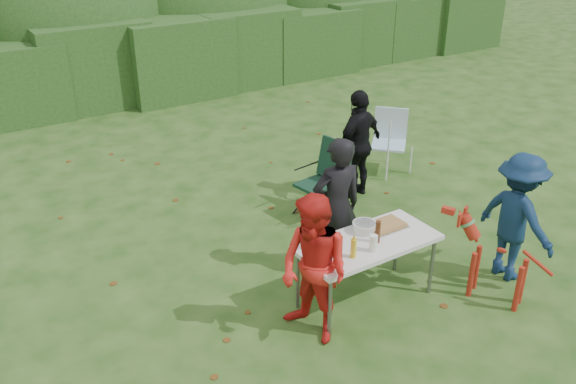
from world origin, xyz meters
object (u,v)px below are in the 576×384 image
camping_chair (322,181)px  beer_bottle (378,232)px  ketchup_bottle (340,246)px  child (517,217)px  folding_table (368,245)px  dog (500,262)px  mustard_bottle (354,248)px  person_cook (337,207)px  person_black_puffy (359,144)px  person_red_jacket (314,270)px  lawn_chair (389,142)px  paper_towel_roll (320,238)px

camping_chair → beer_bottle: 2.02m
ketchup_bottle → beer_bottle: size_ratio=0.92×
child → ketchup_bottle: 2.16m
folding_table → dog: (1.19, -0.74, -0.22)m
mustard_bottle → beer_bottle: (0.39, 0.09, 0.02)m
person_cook → person_black_puffy: 2.03m
dog → camping_chair: size_ratio=0.94×
dog → person_red_jacket: bearing=49.6°
lawn_chair → folding_table: bearing=0.5°
beer_bottle → mustard_bottle: bearing=-166.3°
camping_chair → mustard_bottle: bearing=53.2°
camping_chair → lawn_chair: camping_chair is taller
ketchup_bottle → paper_towel_roll: size_ratio=0.85×
paper_towel_roll → child: bearing=-16.4°
person_cook → dog: (1.11, -1.39, -0.36)m
folding_table → paper_towel_roll: size_ratio=5.77×
mustard_bottle → beer_bottle: 0.40m
child → dog: child is taller
dog → ketchup_bottle: ketchup_bottle is taller
folding_table → person_cook: (0.08, 0.65, 0.14)m
person_red_jacket → beer_bottle: 0.87m
person_black_puffy → lawn_chair: bearing=-171.5°
person_cook → person_red_jacket: (-0.87, -0.81, -0.06)m
person_red_jacket → mustard_bottle: (0.47, 0.00, 0.08)m
person_cook → beer_bottle: bearing=97.0°
person_red_jacket → dog: (1.98, -0.58, -0.30)m
camping_chair → folding_table: bearing=59.4°
person_black_puffy → ketchup_bottle: 2.90m
person_cook → person_red_jacket: 1.19m
folding_table → child: 1.76m
folding_table → person_cook: 0.67m
camping_chair → mustard_bottle: size_ratio=5.18×
lawn_chair → paper_towel_roll: paper_towel_roll is taller
child → camping_chair: size_ratio=1.44×
person_red_jacket → camping_chair: person_red_jacket is taller
camping_chair → beer_bottle: camping_chair is taller
person_black_puffy → camping_chair: (-0.81, -0.25, -0.27)m
folding_table → camping_chair: (0.72, 1.81, -0.17)m
person_cook → paper_towel_roll: (-0.58, -0.51, 0.05)m
lawn_chair → paper_towel_roll: bearing=-6.5°
person_cook → person_black_puffy: size_ratio=1.05×
person_black_puffy → folding_table: bearing=39.1°
person_black_puffy → lawn_chair: person_black_puffy is taller
lawn_chair → ketchup_bottle: 3.86m
dog → paper_towel_roll: paper_towel_roll is taller
lawn_chair → beer_bottle: beer_bottle is taller
child → paper_towel_roll: 2.29m
beer_bottle → dog: bearing=-31.0°
person_black_puffy → person_cook: bearing=29.9°
dog → ketchup_bottle: (-1.62, 0.67, 0.39)m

